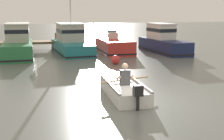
{
  "coord_description": "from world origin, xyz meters",
  "views": [
    {
      "loc": [
        -3.66,
        -9.2,
        2.96
      ],
      "look_at": [
        -0.16,
        2.88,
        0.55
      ],
      "focal_mm": 50.48,
      "sensor_mm": 36.0,
      "label": 1
    }
  ],
  "objects_px": {
    "moored_boat_red": "(114,46)",
    "moored_boat_navy": "(163,42)",
    "mooring_buoy": "(115,60)",
    "moored_boat_green": "(18,44)",
    "moored_boat_teal": "(71,42)",
    "rowboat_with_person": "(123,89)"
  },
  "relations": [
    {
      "from": "moored_boat_green",
      "to": "mooring_buoy",
      "type": "bearing_deg",
      "value": -40.43
    },
    {
      "from": "rowboat_with_person",
      "to": "moored_boat_teal",
      "type": "height_order",
      "value": "moored_boat_teal"
    },
    {
      "from": "moored_boat_red",
      "to": "moored_boat_navy",
      "type": "bearing_deg",
      "value": -12.14
    },
    {
      "from": "moored_boat_navy",
      "to": "mooring_buoy",
      "type": "xyz_separation_m",
      "value": [
        -4.65,
        -3.82,
        -0.51
      ]
    },
    {
      "from": "moored_boat_red",
      "to": "moored_boat_navy",
      "type": "height_order",
      "value": "moored_boat_navy"
    },
    {
      "from": "moored_boat_teal",
      "to": "moored_boat_navy",
      "type": "distance_m",
      "value": 6.44
    },
    {
      "from": "moored_boat_green",
      "to": "moored_boat_red",
      "type": "bearing_deg",
      "value": 1.22
    },
    {
      "from": "rowboat_with_person",
      "to": "moored_boat_red",
      "type": "distance_m",
      "value": 11.25
    },
    {
      "from": "moored_boat_green",
      "to": "moored_boat_teal",
      "type": "relative_size",
      "value": 0.97
    },
    {
      "from": "rowboat_with_person",
      "to": "moored_boat_green",
      "type": "xyz_separation_m",
      "value": [
        -3.55,
        10.74,
        0.54
      ]
    },
    {
      "from": "rowboat_with_person",
      "to": "moored_boat_teal",
      "type": "distance_m",
      "value": 11.52
    },
    {
      "from": "moored_boat_teal",
      "to": "mooring_buoy",
      "type": "bearing_deg",
      "value": -72.31
    },
    {
      "from": "rowboat_with_person",
      "to": "moored_boat_navy",
      "type": "relative_size",
      "value": 0.69
    },
    {
      "from": "moored_boat_green",
      "to": "mooring_buoy",
      "type": "relative_size",
      "value": 11.24
    },
    {
      "from": "rowboat_with_person",
      "to": "moored_boat_red",
      "type": "height_order",
      "value": "moored_boat_red"
    },
    {
      "from": "mooring_buoy",
      "to": "rowboat_with_person",
      "type": "bearing_deg",
      "value": -104.4
    },
    {
      "from": "moored_boat_navy",
      "to": "mooring_buoy",
      "type": "bearing_deg",
      "value": -140.59
    },
    {
      "from": "moored_boat_green",
      "to": "moored_boat_teal",
      "type": "distance_m",
      "value": 3.61
    },
    {
      "from": "moored_boat_teal",
      "to": "mooring_buoy",
      "type": "height_order",
      "value": "moored_boat_teal"
    },
    {
      "from": "moored_boat_teal",
      "to": "moored_boat_red",
      "type": "distance_m",
      "value": 3.0
    },
    {
      "from": "moored_boat_red",
      "to": "moored_boat_teal",
      "type": "bearing_deg",
      "value": 167.68
    },
    {
      "from": "moored_boat_red",
      "to": "mooring_buoy",
      "type": "bearing_deg",
      "value": -105.58
    }
  ]
}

